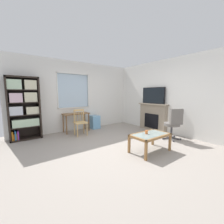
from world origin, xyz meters
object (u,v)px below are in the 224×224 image
at_px(fireplace, 153,117).
at_px(coffee_table, 150,137).
at_px(wooden_chair, 80,122).
at_px(plastic_drawer_unit, 94,122).
at_px(office_chair, 173,123).
at_px(sippy_cup, 146,132).
at_px(desk_under_window, 76,116).
at_px(bookshelf, 23,106).
at_px(tv, 153,96).

distance_m(fireplace, coffee_table, 2.26).
relative_size(wooden_chair, plastic_drawer_unit, 1.67).
bearing_deg(wooden_chair, office_chair, -46.87).
bearing_deg(sippy_cup, desk_under_window, 102.70).
distance_m(bookshelf, coffee_table, 3.92).
xyz_separation_m(tv, sippy_cup, (-1.87, -1.26, -0.88)).
xyz_separation_m(fireplace, office_chair, (-0.49, -1.16, 0.02)).
bearing_deg(wooden_chair, desk_under_window, 82.36).
bearing_deg(fireplace, tv, -180.00).
distance_m(desk_under_window, office_chair, 3.44).
bearing_deg(plastic_drawer_unit, office_chair, -66.59).
xyz_separation_m(wooden_chair, fireplace, (2.60, -1.09, 0.07)).
bearing_deg(coffee_table, sippy_cup, 131.06).
xyz_separation_m(coffee_table, sippy_cup, (-0.06, 0.07, 0.11)).
bearing_deg(bookshelf, coffee_table, -51.88).
distance_m(bookshelf, wooden_chair, 1.83).
height_order(desk_under_window, sippy_cup, desk_under_window).
bearing_deg(plastic_drawer_unit, coffee_table, -92.24).
height_order(coffee_table, sippy_cup, sippy_cup).
height_order(plastic_drawer_unit, office_chair, office_chair).
height_order(desk_under_window, coffee_table, desk_under_window).
distance_m(office_chair, sippy_cup, 1.40).
bearing_deg(desk_under_window, tv, -32.53).
bearing_deg(fireplace, coffee_table, -144.06).
xyz_separation_m(desk_under_window, office_chair, (2.04, -2.77, -0.04)).
bearing_deg(tv, plastic_drawer_unit, 135.67).
xyz_separation_m(tv, office_chair, (-0.47, -1.16, -0.82)).
xyz_separation_m(plastic_drawer_unit, office_chair, (1.22, -2.82, 0.29)).
relative_size(tv, office_chair, 1.01).
distance_m(tv, office_chair, 1.50).
relative_size(wooden_chair, sippy_cup, 10.00).
bearing_deg(office_chair, coffee_table, -173.01).
bearing_deg(bookshelf, tv, -22.20).
distance_m(tv, coffee_table, 2.45).
height_order(bookshelf, office_chair, bookshelf).
height_order(desk_under_window, wooden_chair, wooden_chair).
height_order(fireplace, tv, tv).
bearing_deg(sippy_cup, tv, 33.84).
bearing_deg(tv, desk_under_window, 147.47).
xyz_separation_m(desk_under_window, tv, (2.52, -1.61, 0.78)).
height_order(desk_under_window, tv, tv).
height_order(tv, sippy_cup, tv).
distance_m(bookshelf, tv, 4.54).
xyz_separation_m(desk_under_window, plastic_drawer_unit, (0.82, 0.05, -0.33)).
height_order(wooden_chair, coffee_table, wooden_chair).
relative_size(bookshelf, wooden_chair, 2.19).
bearing_deg(sippy_cup, coffee_table, -48.94).
relative_size(desk_under_window, sippy_cup, 10.95).
xyz_separation_m(tv, coffee_table, (-1.81, -1.33, -0.99)).
relative_size(desk_under_window, tv, 0.97).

